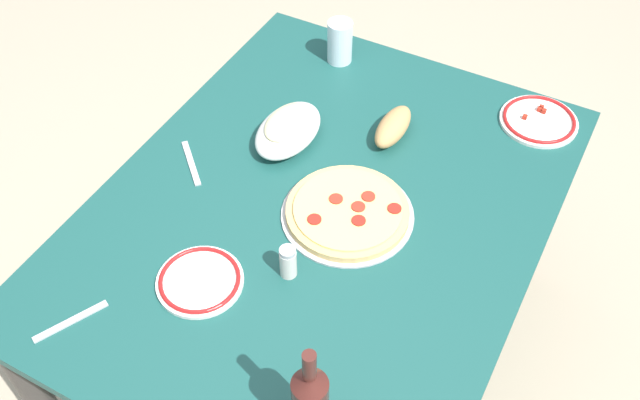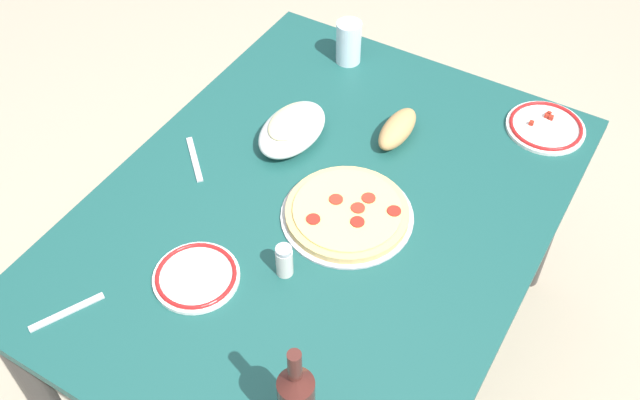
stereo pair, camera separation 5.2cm
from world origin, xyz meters
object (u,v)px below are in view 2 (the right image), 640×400
object	(u,v)px
dining_table	(320,233)
spice_shaker	(284,261)
baked_pasta_dish	(292,128)
bread_loaf	(397,129)
pepperoni_pizza	(347,213)
water_glass	(349,42)
side_plate_near	(196,276)
side_plate_far	(546,127)

from	to	relation	value
dining_table	spice_shaker	world-z (taller)	spice_shaker
dining_table	baked_pasta_dish	xyz separation A→B (m)	(-0.18, -0.19, 0.14)
dining_table	bread_loaf	size ratio (longest dim) A/B	7.96
pepperoni_pizza	spice_shaker	xyz separation A→B (m)	(0.22, -0.04, 0.03)
water_glass	side_plate_near	size ratio (longest dim) A/B	0.66
water_glass	side_plate_far	xyz separation A→B (m)	(-0.01, 0.62, -0.06)
dining_table	water_glass	bearing A→B (deg)	-157.45
dining_table	pepperoni_pizza	bearing A→B (deg)	97.89
pepperoni_pizza	bread_loaf	distance (m)	0.32
pepperoni_pizza	water_glass	xyz separation A→B (m)	(-0.55, -0.31, 0.05)
baked_pasta_dish	side_plate_far	world-z (taller)	baked_pasta_dish
bread_loaf	dining_table	bearing A→B (deg)	-8.60
side_plate_near	bread_loaf	size ratio (longest dim) A/B	1.15
baked_pasta_dish	spice_shaker	size ratio (longest dim) A/B	2.76
pepperoni_pizza	baked_pasta_dish	bearing A→B (deg)	-122.54
dining_table	side_plate_far	size ratio (longest dim) A/B	6.41
spice_shaker	water_glass	bearing A→B (deg)	-161.13
baked_pasta_dish	water_glass	world-z (taller)	water_glass
dining_table	bread_loaf	xyz separation A→B (m)	(-0.33, 0.05, 0.13)
dining_table	baked_pasta_dish	distance (m)	0.30
side_plate_near	water_glass	bearing A→B (deg)	-173.63
water_glass	side_plate_far	world-z (taller)	water_glass
pepperoni_pizza	dining_table	bearing A→B (deg)	-82.11
side_plate_near	bread_loaf	bearing A→B (deg)	164.43
side_plate_far	dining_table	bearing A→B (deg)	-34.22
baked_pasta_dish	spice_shaker	bearing A→B (deg)	29.84
pepperoni_pizza	side_plate_near	bearing A→B (deg)	-31.13
bread_loaf	spice_shaker	xyz separation A→B (m)	(0.54, -0.02, 0.01)
pepperoni_pizza	bread_loaf	xyz separation A→B (m)	(-0.32, -0.02, 0.02)
pepperoni_pizza	bread_loaf	bearing A→B (deg)	-175.96
baked_pasta_dish	side_plate_near	xyz separation A→B (m)	(0.51, 0.06, -0.03)
baked_pasta_dish	side_plate_near	distance (m)	0.51
side_plate_near	baked_pasta_dish	bearing A→B (deg)	-173.37
dining_table	bread_loaf	distance (m)	0.36
spice_shaker	bread_loaf	bearing A→B (deg)	178.03
bread_loaf	spice_shaker	bearing A→B (deg)	-1.97
bread_loaf	pepperoni_pizza	bearing A→B (deg)	4.04
water_glass	dining_table	bearing A→B (deg)	22.55
pepperoni_pizza	water_glass	bearing A→B (deg)	-151.06
baked_pasta_dish	pepperoni_pizza	bearing A→B (deg)	57.46
pepperoni_pizza	water_glass	size ratio (longest dim) A/B	2.48
spice_shaker	side_plate_near	bearing A→B (deg)	-54.13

